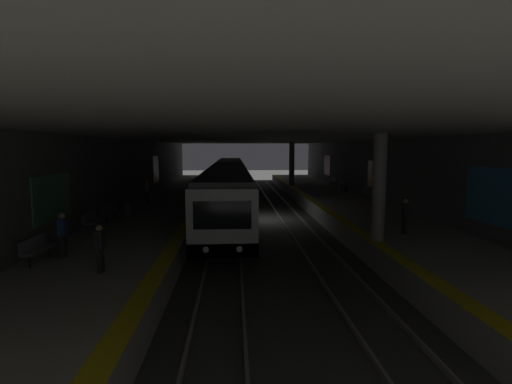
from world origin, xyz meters
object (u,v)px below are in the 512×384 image
object	(u,v)px
bench_right_far	(109,211)
person_waiting_near	(63,233)
metro_train	(229,182)
trash_bin	(128,210)
pillar_far	(292,164)
bench_left_mid	(333,181)
bench_right_mid	(92,219)
bench_right_near	(37,247)
person_walking_mid	(100,247)
pillar_near	(379,187)
bench_left_near	(340,183)
person_boarding	(147,191)
backpack_on_floor	(346,189)
person_standing_far	(405,215)

from	to	relation	value
bench_right_far	person_waiting_near	size ratio (longest dim) A/B	1.05
metro_train	trash_bin	distance (m)	13.05
pillar_far	metro_train	world-z (taller)	pillar_far
bench_left_mid	trash_bin	world-z (taller)	bench_left_mid
bench_left_mid	trash_bin	distance (m)	23.80
bench_right_mid	bench_right_far	world-z (taller)	same
bench_right_near	person_walking_mid	world-z (taller)	person_walking_mid
person_walking_mid	trash_bin	xyz separation A→B (m)	(9.95, 1.82, -0.40)
pillar_near	trash_bin	world-z (taller)	pillar_near
bench_right_far	trash_bin	world-z (taller)	bench_right_far
pillar_near	person_waiting_near	world-z (taller)	pillar_near
bench_left_near	person_waiting_near	distance (m)	28.14
pillar_near	person_boarding	world-z (taller)	pillar_near
pillar_far	bench_right_near	distance (m)	29.98
pillar_near	bench_left_mid	size ratio (longest dim) A/B	2.68
pillar_near	backpack_on_floor	world-z (taller)	pillar_near
bench_left_near	bench_right_far	size ratio (longest dim) A/B	1.00
person_walking_mid	person_boarding	xyz separation A→B (m)	(15.04, 1.84, 0.08)
metro_train	trash_bin	bearing A→B (deg)	154.56
metro_train	bench_left_mid	bearing A→B (deg)	-62.71
bench_right_far	backpack_on_floor	xyz separation A→B (m)	(13.23, -16.98, -0.32)
person_boarding	trash_bin	world-z (taller)	person_boarding
backpack_on_floor	person_waiting_near	bearing A→B (deg)	141.29
pillar_near	person_waiting_near	size ratio (longest dim) A/B	2.80
bench_left_near	backpack_on_floor	world-z (taller)	bench_left_near
bench_left_near	bench_right_near	bearing A→B (deg)	143.93
metro_train	person_walking_mid	world-z (taller)	metro_train
pillar_near	person_boarding	size ratio (longest dim) A/B	2.72
bench_right_near	person_walking_mid	xyz separation A→B (m)	(-1.21, -2.55, 0.30)
metro_train	person_boarding	bearing A→B (deg)	139.92
bench_right_near	person_standing_far	distance (m)	15.01
bench_left_mid	person_walking_mid	xyz separation A→B (m)	(-27.26, 14.52, 0.30)
metro_train	person_standing_far	size ratio (longest dim) A/B	23.60
person_standing_far	bench_left_mid	bearing A→B (deg)	-6.33
bench_right_mid	person_walking_mid	world-z (taller)	person_walking_mid
bench_left_near	person_walking_mid	distance (m)	28.60
pillar_near	bench_left_near	bearing A→B (deg)	-11.27
person_waiting_near	bench_right_far	bearing A→B (deg)	5.13
metro_train	trash_bin	world-z (taller)	metro_train
person_waiting_near	person_standing_far	distance (m)	14.25
pillar_far	backpack_on_floor	xyz separation A→B (m)	(-6.04, -4.09, -2.08)
bench_left_near	pillar_near	bearing A→B (deg)	168.73
pillar_far	bench_right_mid	world-z (taller)	pillar_far
bench_right_near	trash_bin	xyz separation A→B (m)	(8.74, -0.73, -0.10)
trash_bin	person_standing_far	bearing A→B (deg)	-110.48
pillar_far	trash_bin	world-z (taller)	pillar_far
bench_left_mid	bench_right_far	xyz separation A→B (m)	(-18.31, 17.07, 0.00)
metro_train	person_walking_mid	xyz separation A→B (m)	(-21.72, 3.78, -0.15)
bench_right_mid	person_waiting_near	size ratio (longest dim) A/B	1.05
trash_bin	person_waiting_near	bearing A→B (deg)	179.35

